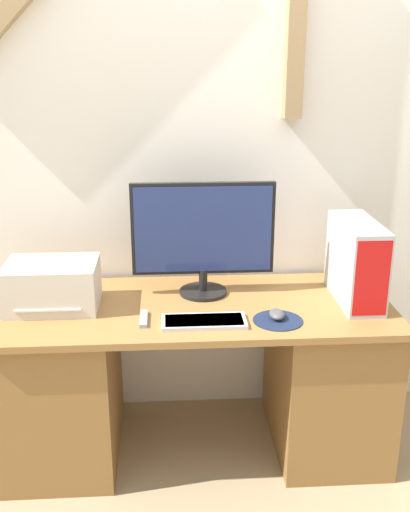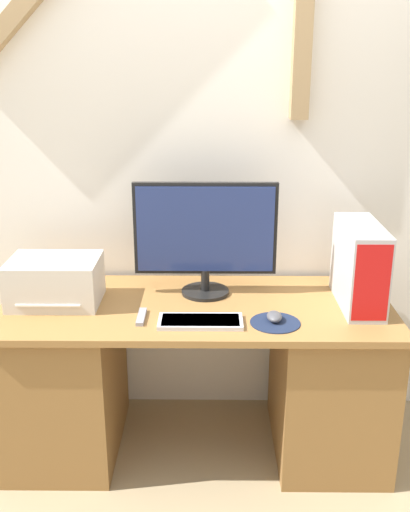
# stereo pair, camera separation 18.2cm
# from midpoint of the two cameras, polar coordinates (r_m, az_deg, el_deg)

# --- Properties ---
(ground_plane) EXTENTS (12.00, 12.00, 0.00)m
(ground_plane) POSITION_cam_midpoint_polar(r_m,az_deg,el_deg) (2.76, -2.39, -21.97)
(ground_plane) COLOR #9E8966
(wall_back) EXTENTS (6.40, 0.13, 2.70)m
(wall_back) POSITION_cam_midpoint_polar(r_m,az_deg,el_deg) (2.90, -3.20, 10.04)
(wall_back) COLOR white
(wall_back) RESTS_ON ground_plane
(desk) EXTENTS (1.74, 0.72, 0.74)m
(desk) POSITION_cam_midpoint_polar(r_m,az_deg,el_deg) (2.84, -2.69, -11.29)
(desk) COLOR olive
(desk) RESTS_ON ground_plane
(monitor) EXTENTS (0.65, 0.22, 0.52)m
(monitor) POSITION_cam_midpoint_polar(r_m,az_deg,el_deg) (2.70, -2.11, 2.11)
(monitor) COLOR black
(monitor) RESTS_ON desk
(keyboard) EXTENTS (0.35, 0.15, 0.02)m
(keyboard) POSITION_cam_midpoint_polar(r_m,az_deg,el_deg) (2.49, -2.20, -6.28)
(keyboard) COLOR silver
(keyboard) RESTS_ON desk
(mousepad) EXTENTS (0.21, 0.21, 0.00)m
(mousepad) POSITION_cam_midpoint_polar(r_m,az_deg,el_deg) (2.52, 4.90, -6.16)
(mousepad) COLOR #19233D
(mousepad) RESTS_ON desk
(mouse) EXTENTS (0.06, 0.10, 0.04)m
(mouse) POSITION_cam_midpoint_polar(r_m,az_deg,el_deg) (2.53, 4.81, -5.59)
(mouse) COLOR #4C4C51
(mouse) RESTS_ON mousepad
(computer_tower) EXTENTS (0.16, 0.43, 0.37)m
(computer_tower) POSITION_cam_midpoint_polar(r_m,az_deg,el_deg) (2.72, 12.38, -0.57)
(computer_tower) COLOR #B2B2B7
(computer_tower) RESTS_ON desk
(printer) EXTENTS (0.39, 0.29, 0.20)m
(printer) POSITION_cam_midpoint_polar(r_m,az_deg,el_deg) (2.72, -16.20, -2.73)
(printer) COLOR beige
(printer) RESTS_ON desk
(remote_control) EXTENTS (0.03, 0.16, 0.02)m
(remote_control) POSITION_cam_midpoint_polar(r_m,az_deg,el_deg) (2.54, -7.91, -5.97)
(remote_control) COLOR gray
(remote_control) RESTS_ON desk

